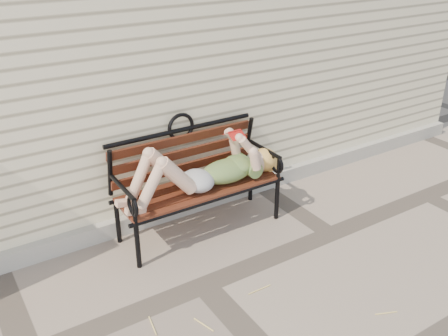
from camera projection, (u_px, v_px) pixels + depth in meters
ground at (204, 285)px, 3.65m from camera, size 80.00×80.00×0.00m
house_wall at (58, 16)px, 5.26m from camera, size 8.00×4.00×3.00m
foundation_strip at (148, 217)px, 4.35m from camera, size 8.00×0.10×0.15m
garden_bench at (194, 169)px, 4.14m from camera, size 1.50×0.60×0.97m
reading_woman at (202, 170)px, 4.05m from camera, size 1.42×0.32×0.45m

